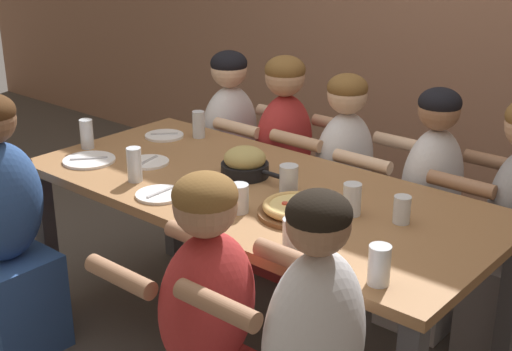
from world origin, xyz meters
TOP-DOWN VIEW (x-y plane):
  - ground_plane at (0.00, 0.00)m, footprint 18.00×18.00m
  - dining_table at (0.00, 0.00)m, footprint 2.01×0.92m
  - pizza_board_main at (0.30, -0.12)m, footprint 0.29×0.29m
  - skillet_bowl at (-0.12, 0.07)m, footprint 0.30×0.20m
  - empty_plate_a at (-0.77, -0.25)m, footprint 0.23×0.23m
  - empty_plate_b at (-0.78, 0.21)m, footprint 0.19×0.19m
  - empty_plate_c at (-0.23, -0.32)m, footprint 0.19×0.19m
  - empty_plate_d at (-0.55, -0.10)m, footprint 0.18×0.18m
  - cocktail_glass_blue at (0.44, -0.32)m, footprint 0.08×0.08m
  - drinking_glass_a at (-0.64, 0.32)m, footprint 0.06×0.06m
  - drinking_glass_b at (0.79, -0.36)m, footprint 0.07×0.07m
  - drinking_glass_c at (0.45, 0.02)m, footprint 0.07×0.07m
  - drinking_glass_d at (0.11, -0.23)m, footprint 0.07×0.07m
  - drinking_glass_e at (0.62, 0.08)m, footprint 0.06×0.06m
  - drinking_glass_f at (-0.43, -0.27)m, footprint 0.06×0.06m
  - drinking_glass_g at (-0.93, -0.14)m, footprint 0.06×0.06m
  - drinking_glass_h at (0.15, 0.03)m, footprint 0.07×0.07m
  - diner_far_left at (-0.76, 0.68)m, footprint 0.51×0.40m
  - diner_near_midright at (0.38, -0.68)m, footprint 0.51×0.40m
  - diner_near_left at (-0.80, -0.68)m, footprint 0.51×0.40m
  - diner_far_midright at (0.45, 0.68)m, footprint 0.51×0.40m
  - diner_far_center at (-0.02, 0.68)m, footprint 0.51×0.40m
  - diner_far_midleft at (-0.38, 0.68)m, footprint 0.51×0.40m

SIDE VIEW (x-z plane):
  - ground_plane at x=0.00m, z-range 0.00..0.00m
  - diner_far_center at x=-0.02m, z-range -0.05..1.07m
  - diner_far_midright at x=0.45m, z-range -0.05..1.08m
  - diner_near_midright at x=0.38m, z-range -0.05..1.08m
  - diner_far_left at x=-0.76m, z-range -0.05..1.09m
  - diner_far_midleft at x=-0.38m, z-range -0.04..1.11m
  - diner_near_left at x=-0.80m, z-range -0.04..1.12m
  - dining_table at x=0.00m, z-range 0.30..1.08m
  - empty_plate_a at x=-0.77m, z-range 0.77..0.79m
  - empty_plate_c at x=-0.23m, z-range 0.77..0.79m
  - empty_plate_b at x=-0.78m, z-range 0.77..0.79m
  - empty_plate_d at x=-0.55m, z-range 0.77..0.79m
  - pizza_board_main at x=0.30m, z-range 0.77..0.82m
  - cocktail_glass_blue at x=0.44m, z-range 0.76..0.88m
  - drinking_glass_d at x=0.11m, z-range 0.77..0.88m
  - drinking_glass_e at x=0.62m, z-range 0.77..0.88m
  - drinking_glass_c at x=0.45m, z-range 0.77..0.89m
  - drinking_glass_h at x=0.15m, z-range 0.77..0.89m
  - drinking_glass_b at x=0.79m, z-range 0.76..0.89m
  - drinking_glass_a at x=-0.64m, z-range 0.76..0.90m
  - skillet_bowl at x=-0.12m, z-range 0.77..0.89m
  - drinking_glass_f at x=-0.43m, z-range 0.76..0.91m
  - drinking_glass_g at x=-0.93m, z-range 0.77..0.91m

